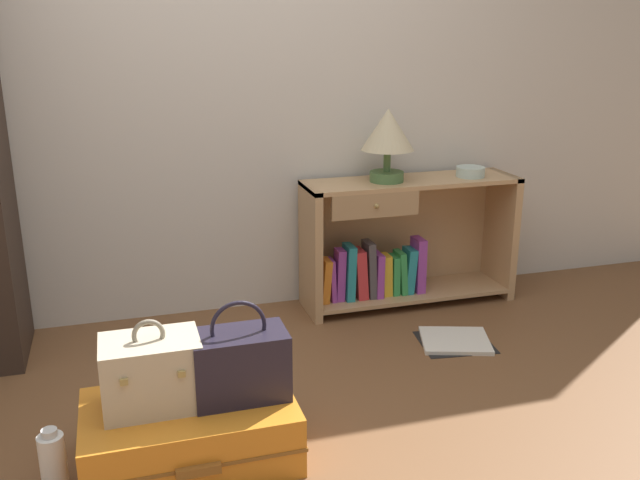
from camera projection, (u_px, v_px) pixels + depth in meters
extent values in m
plane|color=brown|center=(283.00, 473.00, 2.30)|extent=(9.00, 9.00, 0.00)
cube|color=beige|center=(203.00, 51.00, 3.28)|extent=(6.40, 0.10, 2.60)
cube|color=tan|center=(310.00, 251.00, 3.48)|extent=(0.04, 0.31, 0.67)
cube|color=tan|center=(500.00, 233.00, 3.77)|extent=(0.04, 0.31, 0.67)
cube|color=tan|center=(412.00, 181.00, 3.53)|extent=(1.12, 0.31, 0.02)
cube|color=tan|center=(407.00, 291.00, 3.71)|extent=(1.04, 0.31, 0.02)
cube|color=tan|center=(398.00, 234.00, 3.76)|extent=(1.04, 0.01, 0.65)
cube|color=#A68259|center=(375.00, 205.00, 3.35)|extent=(0.45, 0.02, 0.12)
sphere|color=#9E844C|center=(377.00, 206.00, 3.34)|extent=(0.02, 0.02, 0.02)
cube|color=orange|center=(325.00, 280.00, 3.52)|extent=(0.06, 0.10, 0.23)
cube|color=purple|center=(331.00, 280.00, 3.53)|extent=(0.03, 0.09, 0.22)
cube|color=purple|center=(339.00, 275.00, 3.54)|extent=(0.05, 0.08, 0.27)
cube|color=teal|center=(349.00, 272.00, 3.55)|extent=(0.05, 0.12, 0.29)
cube|color=red|center=(359.00, 274.00, 3.57)|extent=(0.07, 0.12, 0.26)
cube|color=#4C474C|center=(369.00, 269.00, 3.58)|extent=(0.05, 0.12, 0.30)
cube|color=purple|center=(377.00, 274.00, 3.60)|extent=(0.04, 0.13, 0.23)
cube|color=gold|center=(385.00, 275.00, 3.61)|extent=(0.05, 0.10, 0.22)
cube|color=green|center=(394.00, 275.00, 3.63)|extent=(0.04, 0.10, 0.21)
cube|color=green|center=(400.00, 272.00, 3.64)|extent=(0.05, 0.11, 0.23)
cube|color=teal|center=(408.00, 270.00, 3.65)|extent=(0.06, 0.11, 0.24)
cube|color=purple|center=(418.00, 265.00, 3.65)|extent=(0.05, 0.12, 0.29)
cylinder|color=#4C7542|center=(387.00, 176.00, 3.47)|extent=(0.17, 0.17, 0.05)
cylinder|color=#4C7542|center=(387.00, 161.00, 3.45)|extent=(0.04, 0.04, 0.11)
cone|color=beige|center=(388.00, 129.00, 3.40)|extent=(0.26, 0.26, 0.20)
cylinder|color=silver|center=(470.00, 172.00, 3.58)|extent=(0.15, 0.15, 0.05)
cube|color=orange|center=(190.00, 432.00, 2.34)|extent=(0.70, 0.42, 0.21)
cube|color=brown|center=(190.00, 432.00, 2.34)|extent=(0.71, 0.43, 0.01)
cube|color=brown|center=(199.00, 471.00, 2.13)|extent=(0.14, 0.02, 0.03)
cube|color=beige|center=(152.00, 373.00, 2.26)|extent=(0.32, 0.22, 0.24)
torus|color=gray|center=(149.00, 335.00, 2.22)|extent=(0.11, 0.02, 0.11)
cube|color=tan|center=(124.00, 382.00, 2.12)|extent=(0.02, 0.01, 0.02)
cube|color=tan|center=(182.00, 374.00, 2.17)|extent=(0.02, 0.01, 0.02)
cube|color=#231E2D|center=(240.00, 365.00, 2.32)|extent=(0.32, 0.18, 0.23)
torus|color=#231E2D|center=(238.00, 327.00, 2.28)|extent=(0.19, 0.01, 0.19)
cylinder|color=white|center=(53.00, 463.00, 2.19)|extent=(0.08, 0.08, 0.20)
cylinder|color=silver|center=(49.00, 433.00, 2.15)|extent=(0.05, 0.05, 0.02)
cube|color=white|center=(455.00, 341.00, 3.24)|extent=(0.38, 0.36, 0.02)
cube|color=black|center=(455.00, 342.00, 3.24)|extent=(0.36, 0.33, 0.01)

